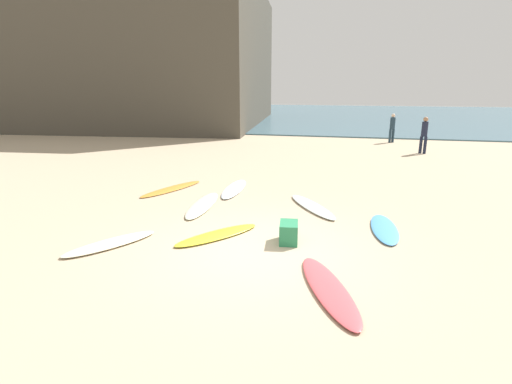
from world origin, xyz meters
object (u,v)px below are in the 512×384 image
object	(u,v)px
surfboard_0	(217,235)
surfboard_5	(384,229)
surfboard_6	(203,205)
beach_cooler	(289,233)
surfboard_7	(234,189)
surfboard_1	(110,243)
surfboard_3	(312,206)
surfboard_4	(329,289)
beachgoer_near	(392,127)
surfboard_2	(172,189)
beachgoer_mid	(424,133)

from	to	relation	value
surfboard_0	surfboard_5	world-z (taller)	surfboard_0
surfboard_6	beach_cooler	world-z (taller)	beach_cooler
surfboard_0	surfboard_7	world-z (taller)	surfboard_7
surfboard_1	surfboard_3	bearing A→B (deg)	75.34
surfboard_4	beachgoer_near	xyz separation A→B (m)	(2.65, 17.76, 0.86)
surfboard_5	beach_cooler	size ratio (longest dim) A/B	3.54
surfboard_2	surfboard_6	distance (m)	2.12
surfboard_0	beach_cooler	distance (m)	1.56
beachgoer_near	surfboard_6	bearing A→B (deg)	34.72
beachgoer_mid	surfboard_2	bearing A→B (deg)	-108.70
surfboard_5	beachgoer_near	size ratio (longest dim) A/B	1.20
surfboard_5	surfboard_4	bearing A→B (deg)	67.33
surfboard_1	surfboard_4	xyz separation A→B (m)	(4.45, -0.86, -0.00)
beachgoer_near	surfboard_4	bearing A→B (deg)	50.22
surfboard_0	surfboard_5	size ratio (longest dim) A/B	1.05
surfboard_4	surfboard_5	world-z (taller)	surfboard_4
surfboard_3	surfboard_1	bearing A→B (deg)	10.32
surfboard_1	beachgoer_mid	size ratio (longest dim) A/B	1.13
surfboard_6	surfboard_5	bearing A→B (deg)	166.20
beachgoer_near	beach_cooler	size ratio (longest dim) A/B	2.95
surfboard_0	surfboard_4	xyz separation A→B (m)	(2.47, -1.81, 0.00)
surfboard_2	surfboard_3	world-z (taller)	surfboard_3
surfboard_0	beach_cooler	size ratio (longest dim) A/B	3.72
surfboard_5	beach_cooler	world-z (taller)	beach_cooler
surfboard_0	beachgoer_near	bearing A→B (deg)	-69.59
surfboard_2	surfboard_7	xyz separation A→B (m)	(1.93, 0.41, 0.01)
beachgoer_mid	beach_cooler	bearing A→B (deg)	-84.64
surfboard_5	beachgoer_mid	world-z (taller)	beachgoer_mid
surfboard_3	surfboard_4	bearing A→B (deg)	66.45
surfboard_2	beachgoer_mid	bearing A→B (deg)	-113.23
surfboard_5	surfboard_6	xyz separation A→B (m)	(-4.65, 0.78, 0.00)
surfboard_7	beach_cooler	xyz separation A→B (m)	(2.28, -3.79, 0.17)
surfboard_4	surfboard_7	xyz separation A→B (m)	(-3.20, 5.64, 0.00)
surfboard_1	surfboard_5	distance (m)	5.96
surfboard_0	beachgoer_mid	distance (m)	13.86
surfboard_6	beachgoer_mid	bearing A→B (deg)	-129.41
surfboard_0	surfboard_7	bearing A→B (deg)	-41.02
surfboard_7	beachgoer_mid	world-z (taller)	beachgoer_mid
beachgoer_mid	beach_cooler	distance (m)	13.19
surfboard_1	beachgoer_near	world-z (taller)	beachgoer_near
surfboard_5	beachgoer_near	distance (m)	14.84
surfboard_7	beachgoer_mid	bearing A→B (deg)	48.04
surfboard_4	surfboard_7	size ratio (longest dim) A/B	0.97
surfboard_3	surfboard_2	bearing A→B (deg)	-43.48
surfboard_1	surfboard_4	distance (m)	4.53
surfboard_5	surfboard_7	world-z (taller)	surfboard_7
surfboard_4	beach_cooler	xyz separation A→B (m)	(-0.92, 1.85, 0.17)
surfboard_0	surfboard_4	distance (m)	3.07
beachgoer_near	beach_cooler	xyz separation A→B (m)	(-3.57, -15.91, -0.69)
beachgoer_near	beachgoer_mid	distance (m)	3.75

